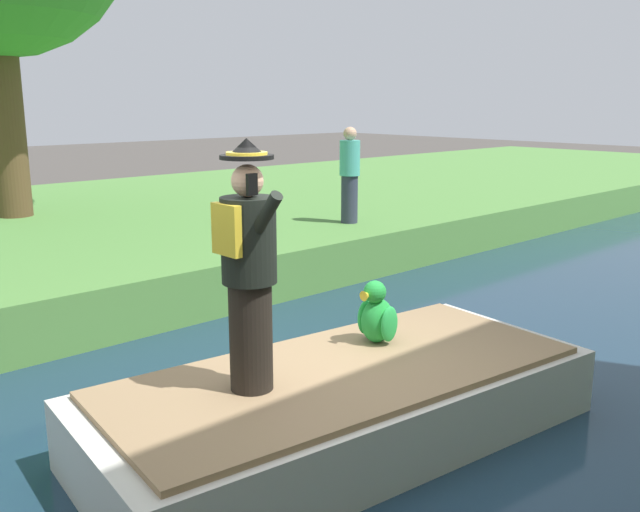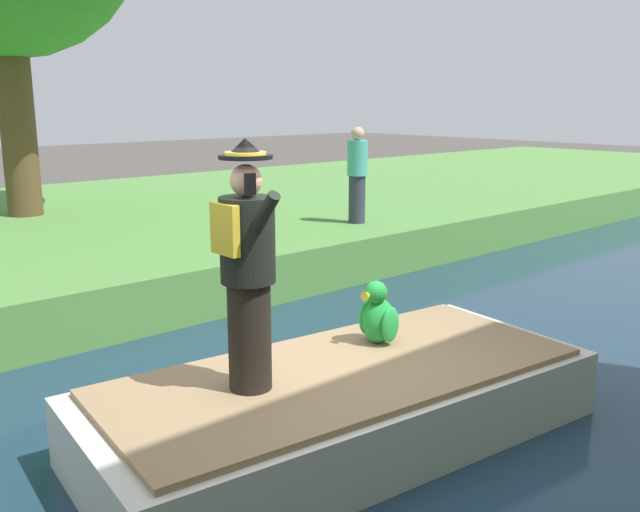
{
  "view_description": "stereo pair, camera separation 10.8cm",
  "coord_description": "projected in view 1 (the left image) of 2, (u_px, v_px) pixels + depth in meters",
  "views": [
    {
      "loc": [
        3.71,
        -3.48,
        2.82
      ],
      "look_at": [
        -0.21,
        0.16,
        1.61
      ],
      "focal_mm": 38.92,
      "sensor_mm": 36.0,
      "label": 1
    },
    {
      "loc": [
        3.78,
        -3.4,
        2.82
      ],
      "look_at": [
        -0.21,
        0.16,
        1.61
      ],
      "focal_mm": 38.92,
      "sensor_mm": 36.0,
      "label": 2
    }
  ],
  "objects": [
    {
      "name": "ground_plane",
      "position": [
        323.0,
        458.0,
        5.58
      ],
      "size": [
        80.0,
        80.0,
        0.0
      ],
      "primitive_type": "plane",
      "color": "#4C4742"
    },
    {
      "name": "parrot_plush",
      "position": [
        377.0,
        316.0,
        6.11
      ],
      "size": [
        0.36,
        0.34,
        0.57
      ],
      "color": "green",
      "rests_on": "boat"
    },
    {
      "name": "canal_water",
      "position": [
        323.0,
        452.0,
        5.57
      ],
      "size": [
        6.66,
        48.0,
        0.1
      ],
      "primitive_type": "cube",
      "color": "#1E384C",
      "rests_on": "ground"
    },
    {
      "name": "person_bystander",
      "position": [
        350.0,
        175.0,
        11.56
      ],
      "size": [
        0.34,
        0.34,
        1.6
      ],
      "color": "#33384C",
      "rests_on": "grass_bank_near"
    },
    {
      "name": "boat",
      "position": [
        344.0,
        403.0,
        5.64
      ],
      "size": [
        2.29,
        4.38,
        0.61
      ],
      "color": "silver",
      "rests_on": "canal_water"
    },
    {
      "name": "person_pirate",
      "position": [
        249.0,
        268.0,
        4.97
      ],
      "size": [
        0.61,
        0.42,
        1.85
      ],
      "rotation": [
        0.0,
        0.0,
        -0.22
      ],
      "color": "black",
      "rests_on": "boat"
    }
  ]
}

